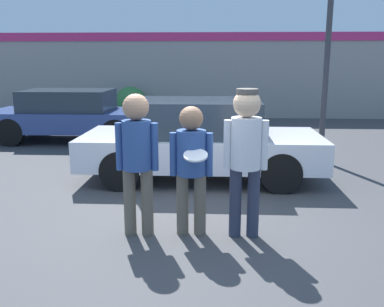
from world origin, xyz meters
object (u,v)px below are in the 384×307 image
Objects in this scene: parked_car_near at (200,139)px; parked_car_far at (72,115)px; person_middle_with_frisbee at (191,160)px; person_right at (246,148)px; shrub at (131,103)px; person_left at (137,152)px.

parked_car_near reaches higher than parked_car_far.
person_middle_with_frisbee is at bearing -59.90° from parked_car_far.
parked_car_far is (-3.57, 3.54, -0.03)m from parked_car_near.
person_right reaches higher than parked_car_near.
shrub is at bearing 78.46° from parked_car_far.
person_left is 0.41× the size of parked_car_near.
person_right is 2.73m from parked_car_near.
person_middle_with_frisbee is at bearing 177.09° from person_right.
person_left is at bearing -104.38° from parked_car_near.
person_middle_with_frisbee reaches higher than parked_car_far.
person_left is at bearing -179.62° from person_right.
person_middle_with_frisbee reaches higher than shrub.
person_right is 7.48m from parked_car_far.
person_right is 1.54× the size of shrub.
person_middle_with_frisbee is at bearing 3.65° from person_left.
person_right is 0.42× the size of parked_car_far.
person_middle_with_frisbee is at bearing -90.36° from parked_car_near.
parked_car_far is at bearing -101.54° from shrub.
shrub is at bearing 101.53° from person_left.
parked_car_far is at bearing 135.25° from parked_car_near.
person_left is at bearing -78.47° from shrub.
parked_car_near is 8.04m from shrub.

